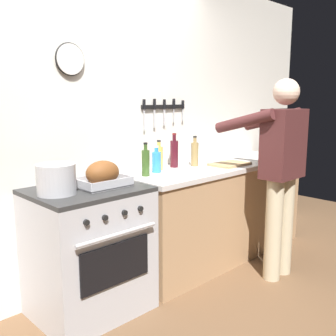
# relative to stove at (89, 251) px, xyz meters

# --- Properties ---
(wall_back) EXTENTS (6.00, 0.13, 2.60)m
(wall_back) POSITION_rel_stove_xyz_m (0.22, 0.36, 0.85)
(wall_back) COLOR white
(wall_back) RESTS_ON ground
(counter_block) EXTENTS (2.03, 0.65, 0.90)m
(counter_block) POSITION_rel_stove_xyz_m (1.42, 0.00, 0.00)
(counter_block) COLOR tan
(counter_block) RESTS_ON ground
(stove) EXTENTS (0.76, 0.67, 0.90)m
(stove) POSITION_rel_stove_xyz_m (0.00, 0.00, 0.00)
(stove) COLOR #BCBCC1
(stove) RESTS_ON ground
(person_cook) EXTENTS (0.51, 0.63, 1.66)m
(person_cook) POSITION_rel_stove_xyz_m (1.46, -0.62, 0.50)
(person_cook) COLOR #C6B793
(person_cook) RESTS_ON ground
(roasting_pan) EXTENTS (0.35, 0.26, 0.18)m
(roasting_pan) POSITION_rel_stove_xyz_m (0.11, -0.03, 0.53)
(roasting_pan) COLOR #B7B7BC
(roasting_pan) RESTS_ON stove
(stock_pot) EXTENTS (0.25, 0.25, 0.19)m
(stock_pot) POSITION_rel_stove_xyz_m (-0.22, -0.01, 0.55)
(stock_pot) COLOR #B7B7BC
(stock_pot) RESTS_ON stove
(cutting_board) EXTENTS (0.36, 0.24, 0.02)m
(cutting_board) POSITION_rel_stove_xyz_m (1.45, -0.12, 0.46)
(cutting_board) COLOR tan
(cutting_board) RESTS_ON counter_block
(bottle_dish_soap) EXTENTS (0.07, 0.07, 0.22)m
(bottle_dish_soap) POSITION_rel_stove_xyz_m (0.73, 0.09, 0.54)
(bottle_dish_soap) COLOR #338CCC
(bottle_dish_soap) RESTS_ON counter_block
(bottle_olive_oil) EXTENTS (0.06, 0.06, 0.27)m
(bottle_olive_oil) POSITION_rel_stove_xyz_m (0.57, 0.04, 0.56)
(bottle_olive_oil) COLOR #385623
(bottle_olive_oil) RESTS_ON counter_block
(bottle_cooking_oil) EXTENTS (0.07, 0.07, 0.26)m
(bottle_cooking_oil) POSITION_rel_stove_xyz_m (0.82, 0.16, 0.56)
(bottle_cooking_oil) COLOR gold
(bottle_cooking_oil) RESTS_ON counter_block
(bottle_wine_red) EXTENTS (0.07, 0.07, 0.30)m
(bottle_wine_red) POSITION_rel_stove_xyz_m (1.01, 0.17, 0.58)
(bottle_wine_red) COLOR #47141E
(bottle_wine_red) RESTS_ON counter_block
(bottle_vinegar) EXTENTS (0.07, 0.07, 0.27)m
(bottle_vinegar) POSITION_rel_stove_xyz_m (1.19, 0.08, 0.56)
(bottle_vinegar) COLOR #997F4C
(bottle_vinegar) RESTS_ON counter_block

